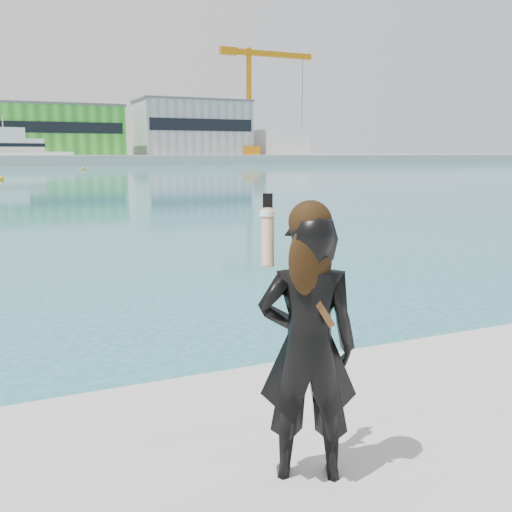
{
  "coord_description": "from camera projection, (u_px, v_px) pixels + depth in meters",
  "views": [
    {
      "loc": [
        -1.5,
        -3.25,
        2.6
      ],
      "look_at": [
        -0.04,
        0.04,
        1.94
      ],
      "focal_mm": 40.0,
      "sensor_mm": 36.0,
      "label": 1
    }
  ],
  "objects": [
    {
      "name": "warehouse_grey_right",
      "position": [
        192.0,
        128.0,
        133.57
      ],
      "size": [
        25.5,
        15.35,
        12.5
      ],
      "color": "gray",
      "rests_on": "far_quay"
    },
    {
      "name": "ancillary_shed",
      "position": [
        280.0,
        142.0,
        141.12
      ],
      "size": [
        12.0,
        10.0,
        6.0
      ],
      "primitive_type": "cube",
      "color": "silver",
      "rests_on": "far_quay"
    },
    {
      "name": "warehouse_green",
      "position": [
        48.0,
        130.0,
        121.04
      ],
      "size": [
        30.6,
        16.36,
        10.5
      ],
      "color": "#309324",
      "rests_on": "far_quay"
    },
    {
      "name": "motor_yacht",
      "position": [
        14.0,
        152.0,
        108.42
      ],
      "size": [
        20.96,
        11.21,
        9.43
      ],
      "rotation": [
        0.0,
        0.0,
        0.29
      ],
      "color": "white",
      "rests_on": "ground"
    },
    {
      "name": "woman",
      "position": [
        308.0,
        340.0,
        3.09
      ],
      "size": [
        0.64,
        0.55,
        1.58
      ],
      "rotation": [
        0.0,
        0.0,
        2.71
      ],
      "color": "black",
      "rests_on": "near_quay"
    },
    {
      "name": "buoy_extra",
      "position": [
        83.0,
        170.0,
        85.02
      ],
      "size": [
        0.5,
        0.5,
        0.5
      ],
      "primitive_type": "sphere",
      "color": "#ECA00C",
      "rests_on": "ground"
    },
    {
      "name": "flagpole_right",
      "position": [
        121.0,
        133.0,
        120.49
      ],
      "size": [
        1.28,
        0.16,
        8.0
      ],
      "color": "silver",
      "rests_on": "far_quay"
    },
    {
      "name": "far_quay",
      "position": [
        9.0,
        160.0,
        120.8
      ],
      "size": [
        320.0,
        40.0,
        2.0
      ],
      "primitive_type": "cube",
      "color": "#9E9E99",
      "rests_on": "ground"
    },
    {
      "name": "dock_crane",
      "position": [
        254.0,
        98.0,
        132.22
      ],
      "size": [
        23.0,
        4.0,
        24.0
      ],
      "color": "orange",
      "rests_on": "far_quay"
    },
    {
      "name": "buoy_near",
      "position": [
        1.0,
        180.0,
        53.35
      ],
      "size": [
        0.5,
        0.5,
        0.5
      ],
      "primitive_type": "sphere",
      "color": "#ECA00C",
      "rests_on": "ground"
    }
  ]
}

